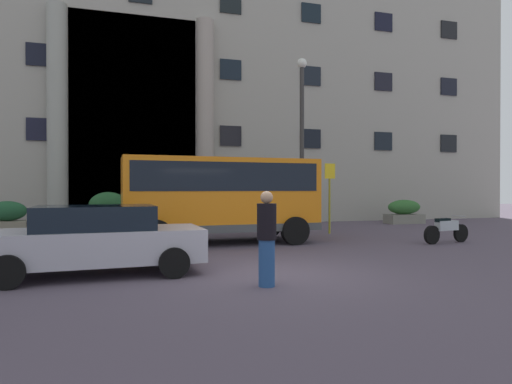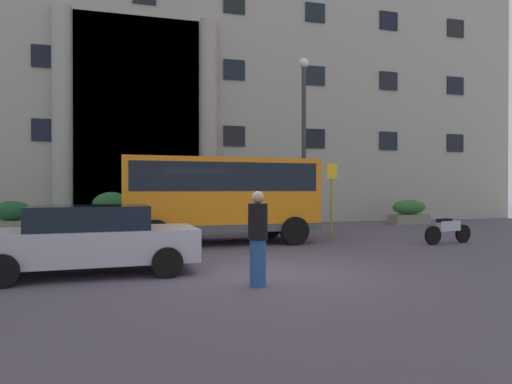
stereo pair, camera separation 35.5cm
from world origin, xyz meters
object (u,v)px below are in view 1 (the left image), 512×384
Objects in this scene: pedestrian_woman_dark_dress at (267,238)px; hedge_planter_entrance_left at (7,219)px; motorcycle_near_kerb at (83,242)px; lamppost_plaza_centre at (302,130)px; hedge_planter_far_west at (108,213)px; orange_minibus at (220,193)px; hedge_planter_west at (404,212)px; parked_sedan_far at (96,239)px; scooter_by_planter at (446,229)px; bus_stop_sign at (330,190)px; hedge_planter_east at (252,211)px.

hedge_planter_entrance_left is at bearing 128.27° from pedestrian_woman_dark_dress.
lamppost_plaza_centre reaches higher than motorcycle_near_kerb.
motorcycle_near_kerb is (-0.34, -7.50, -0.34)m from hedge_planter_far_west.
orange_minibus is 8.81m from hedge_planter_entrance_left.
motorcycle_near_kerb is at bearing -65.18° from hedge_planter_entrance_left.
hedge_planter_west is at bearing 24.39° from orange_minibus.
orange_minibus reaches higher than hedge_planter_west.
hedge_planter_far_west is 8.69m from lamppost_plaza_centre.
orange_minibus is at bearing 92.62° from pedestrian_woman_dark_dress.
orange_minibus is at bearing 48.54° from parked_sedan_far.
scooter_by_planter is 6.77m from lamppost_plaza_centre.
parked_sedan_far is at bearing -143.29° from bus_stop_sign.
hedge_planter_west reaches higher than motorcycle_near_kerb.
orange_minibus is 4.86m from motorcycle_near_kerb.
hedge_planter_entrance_left is at bearing 145.18° from scooter_by_planter.
hedge_planter_far_west is at bearing 162.18° from lamppost_plaza_centre.
hedge_planter_far_west is at bearing 137.02° from scooter_by_planter.
hedge_planter_far_west is at bearing 124.34° from orange_minibus.
bus_stop_sign is at bearing 64.41° from pedestrian_woman_dark_dress.
orange_minibus reaches higher than scooter_by_planter.
hedge_planter_east is 1.11× the size of hedge_planter_far_west.
hedge_planter_east reaches higher than motorcycle_near_kerb.
hedge_planter_west is at bearing 37.47° from motorcycle_near_kerb.
hedge_planter_entrance_left reaches higher than scooter_by_planter.
hedge_planter_entrance_left is (-7.35, 4.75, -1.01)m from orange_minibus.
bus_stop_sign is 1.69× the size of hedge_planter_far_west.
pedestrian_woman_dark_dress is at bearing -104.76° from hedge_planter_east.
lamppost_plaza_centre is at bearing -17.82° from hedge_planter_far_west.
pedestrian_woman_dark_dress is at bearing -74.71° from hedge_planter_far_west.
lamppost_plaza_centre is at bearing 42.13° from motorcycle_near_kerb.
parked_sedan_far is at bearing -89.46° from hedge_planter_far_west.
parked_sedan_far is (-3.58, -4.50, -0.91)m from orange_minibus.
hedge_planter_far_west is 0.94× the size of pedestrian_woman_dark_dress.
hedge_planter_entrance_left is 0.21× the size of lamppost_plaza_centre.
bus_stop_sign is 4.23m from hedge_planter_east.
hedge_planter_west is 18.06m from hedge_planter_entrance_left.
bus_stop_sign is 0.63× the size of parked_sedan_far.
motorcycle_near_kerb is (-14.71, -7.73, -0.13)m from hedge_planter_west.
orange_minibus is 3.57× the size of pedestrian_woman_dark_dress.
hedge_planter_east is (2.59, 5.23, -0.87)m from orange_minibus.
orange_minibus is 3.25× the size of scooter_by_planter.
parked_sedan_far is at bearing -68.31° from motorcycle_near_kerb.
parked_sedan_far is 10.89m from lamppost_plaza_centre.
motorcycle_near_kerb is at bearing -92.59° from hedge_planter_far_west.
motorcycle_near_kerb is at bearing 137.80° from pedestrian_woman_dark_dress.
hedge_planter_west is 0.43× the size of parked_sedan_far.
parked_sedan_far reaches higher than scooter_by_planter.
parked_sedan_far is 0.62× the size of lamppost_plaza_centre.
hedge_planter_entrance_left is (-12.15, 3.01, -1.08)m from bus_stop_sign.
pedestrian_woman_dark_dress is at bearing -58.78° from hedge_planter_entrance_left.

